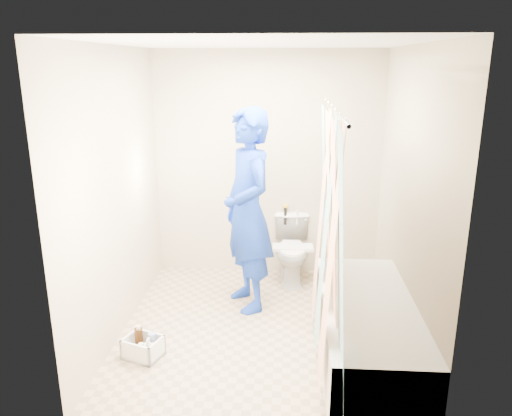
# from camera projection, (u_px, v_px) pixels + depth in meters

# --- Properties ---
(floor) EXTENTS (2.60, 2.60, 0.00)m
(floor) POSITION_uv_depth(u_px,v_px,m) (260.00, 329.00, 4.41)
(floor) COLOR tan
(floor) RESTS_ON ground
(ceiling) EXTENTS (2.40, 2.60, 0.02)m
(ceiling) POSITION_uv_depth(u_px,v_px,m) (261.00, 43.00, 3.73)
(ceiling) COLOR white
(ceiling) RESTS_ON wall_back
(wall_back) EXTENTS (2.40, 0.02, 2.40)m
(wall_back) POSITION_uv_depth(u_px,v_px,m) (267.00, 166.00, 5.31)
(wall_back) COLOR tan
(wall_back) RESTS_ON ground
(wall_front) EXTENTS (2.40, 0.02, 2.40)m
(wall_front) POSITION_uv_depth(u_px,v_px,m) (248.00, 257.00, 2.82)
(wall_front) COLOR tan
(wall_front) RESTS_ON ground
(wall_left) EXTENTS (0.02, 2.60, 2.40)m
(wall_left) POSITION_uv_depth(u_px,v_px,m) (117.00, 195.00, 4.14)
(wall_left) COLOR tan
(wall_left) RESTS_ON ground
(wall_right) EXTENTS (0.02, 2.60, 2.40)m
(wall_right) POSITION_uv_depth(u_px,v_px,m) (410.00, 200.00, 3.99)
(wall_right) COLOR tan
(wall_right) RESTS_ON ground
(bathtub) EXTENTS (0.70, 1.75, 0.50)m
(bathtub) POSITION_uv_depth(u_px,v_px,m) (367.00, 329.00, 3.87)
(bathtub) COLOR silver
(bathtub) RESTS_ON ground
(curtain_rod) EXTENTS (0.02, 1.90, 0.02)m
(curtain_rod) POSITION_uv_depth(u_px,v_px,m) (333.00, 110.00, 3.42)
(curtain_rod) COLOR silver
(curtain_rod) RESTS_ON wall_back
(shower_curtain) EXTENTS (0.06, 1.75, 1.80)m
(shower_curtain) POSITION_uv_depth(u_px,v_px,m) (328.00, 237.00, 3.68)
(shower_curtain) COLOR white
(shower_curtain) RESTS_ON curtain_rod
(toilet) EXTENTS (0.41, 0.69, 0.69)m
(toilet) POSITION_uv_depth(u_px,v_px,m) (292.00, 249.00, 5.33)
(toilet) COLOR silver
(toilet) RESTS_ON ground
(tank_lid) EXTENTS (0.43, 0.20, 0.03)m
(tank_lid) POSITION_uv_depth(u_px,v_px,m) (293.00, 247.00, 5.20)
(tank_lid) COLOR white
(tank_lid) RESTS_ON toilet
(tank_internals) EXTENTS (0.17, 0.06, 0.22)m
(tank_internals) POSITION_uv_depth(u_px,v_px,m) (288.00, 214.00, 5.41)
(tank_internals) COLOR black
(tank_internals) RESTS_ON toilet
(plumber) EXTENTS (0.71, 0.82, 1.89)m
(plumber) POSITION_uv_depth(u_px,v_px,m) (248.00, 211.00, 4.59)
(plumber) COLOR #1029A3
(plumber) RESTS_ON ground
(cleaning_caddy) EXTENTS (0.34, 0.31, 0.22)m
(cleaning_caddy) POSITION_uv_depth(u_px,v_px,m) (144.00, 348.00, 3.96)
(cleaning_caddy) COLOR silver
(cleaning_caddy) RESTS_ON ground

